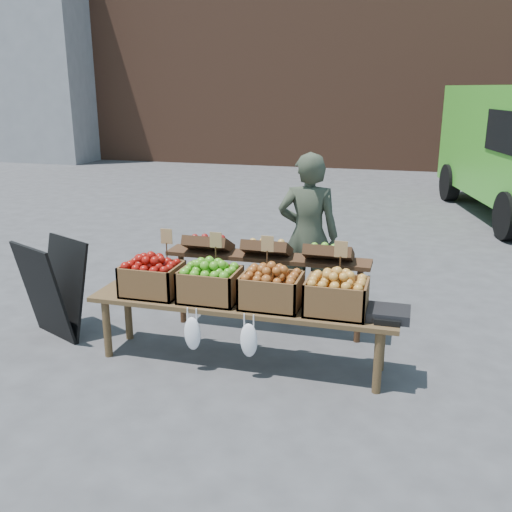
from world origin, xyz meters
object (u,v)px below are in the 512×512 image
(vendor, at_px, (308,236))
(crate_green_apples, at_px, (336,297))
(back_table, at_px, (267,282))
(crate_red_apples, at_px, (271,291))
(display_bench, at_px, (241,333))
(crate_russet_pears, at_px, (210,285))
(crate_golden_apples, at_px, (152,279))
(chalkboard_sign, at_px, (53,289))
(weighing_scale, at_px, (389,313))

(vendor, height_order, crate_green_apples, vendor)
(back_table, height_order, crate_red_apples, back_table)
(back_table, distance_m, crate_green_apples, 1.08)
(display_bench, xyz_separation_m, crate_russet_pears, (-0.27, 0.00, 0.42))
(back_table, height_order, crate_golden_apples, back_table)
(vendor, height_order, back_table, vendor)
(back_table, bearing_deg, chalkboard_sign, -161.65)
(crate_red_apples, bearing_deg, chalkboard_sign, 178.20)
(vendor, xyz_separation_m, crate_green_apples, (0.48, -1.29, -0.16))
(weighing_scale, bearing_deg, crate_red_apples, -180.00)
(chalkboard_sign, bearing_deg, display_bench, 22.65)
(crate_russet_pears, bearing_deg, weighing_scale, 0.00)
(back_table, relative_size, crate_green_apples, 4.20)
(crate_golden_apples, relative_size, crate_green_apples, 1.00)
(chalkboard_sign, height_order, crate_russet_pears, chalkboard_sign)
(crate_green_apples, xyz_separation_m, weighing_scale, (0.43, 0.00, -0.10))
(chalkboard_sign, xyz_separation_m, crate_red_apples, (2.19, -0.07, 0.22))
(chalkboard_sign, bearing_deg, crate_golden_apples, 21.09)
(crate_green_apples, bearing_deg, crate_russet_pears, 180.00)
(crate_golden_apples, distance_m, weighing_scale, 2.08)
(crate_red_apples, distance_m, weighing_scale, 0.98)
(chalkboard_sign, xyz_separation_m, back_table, (1.96, 0.65, 0.03))
(crate_green_apples, bearing_deg, vendor, 110.53)
(crate_red_apples, height_order, crate_green_apples, same)
(chalkboard_sign, xyz_separation_m, crate_russet_pears, (1.64, -0.07, 0.22))
(back_table, bearing_deg, crate_golden_apples, -140.50)
(crate_russet_pears, bearing_deg, back_table, 65.80)
(vendor, bearing_deg, display_bench, 68.41)
(crate_golden_apples, xyz_separation_m, crate_russet_pears, (0.55, 0.00, 0.00))
(back_table, relative_size, crate_golden_apples, 4.20)
(weighing_scale, bearing_deg, crate_russet_pears, -180.00)
(crate_red_apples, bearing_deg, weighing_scale, 0.00)
(crate_golden_apples, bearing_deg, vendor, 47.72)
(crate_russet_pears, height_order, weighing_scale, crate_russet_pears)
(back_table, distance_m, crate_russet_pears, 0.81)
(back_table, height_order, crate_green_apples, back_table)
(crate_golden_apples, bearing_deg, chalkboard_sign, 176.39)
(back_table, bearing_deg, weighing_scale, -30.93)
(back_table, height_order, display_bench, back_table)
(back_table, distance_m, crate_red_apples, 0.78)
(display_bench, bearing_deg, back_table, 86.14)
(vendor, relative_size, crate_russet_pears, 3.48)
(crate_russet_pears, relative_size, crate_red_apples, 1.00)
(vendor, height_order, crate_red_apples, vendor)
(back_table, bearing_deg, display_bench, -93.86)
(vendor, xyz_separation_m, chalkboard_sign, (-2.26, -1.22, -0.38))
(crate_golden_apples, relative_size, weighing_scale, 1.47)
(crate_green_apples, bearing_deg, weighing_scale, 0.00)
(display_bench, bearing_deg, crate_red_apples, 0.00)
(chalkboard_sign, xyz_separation_m, crate_green_apples, (2.74, -0.07, 0.22))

